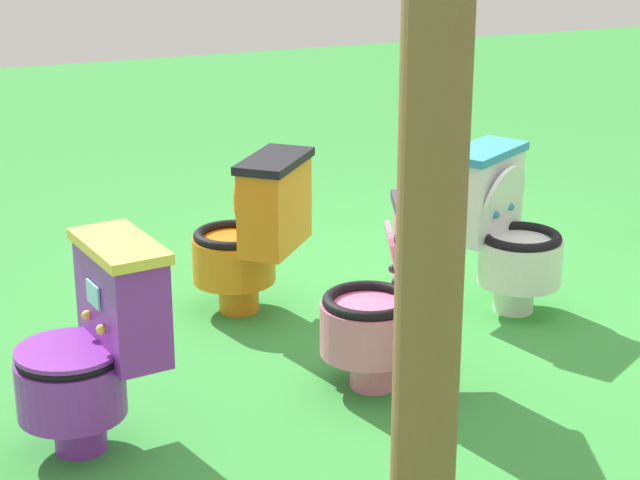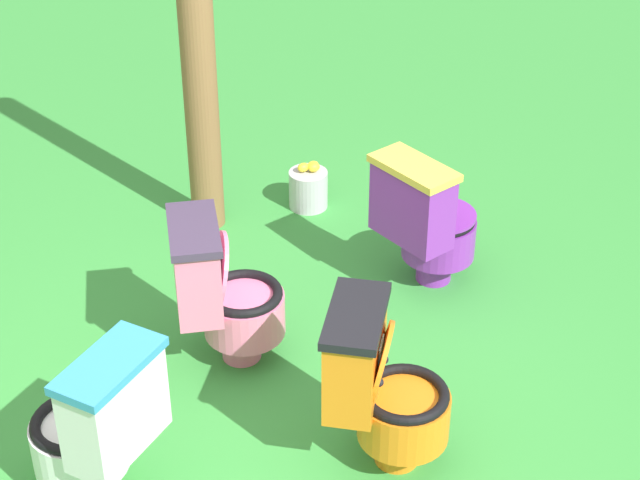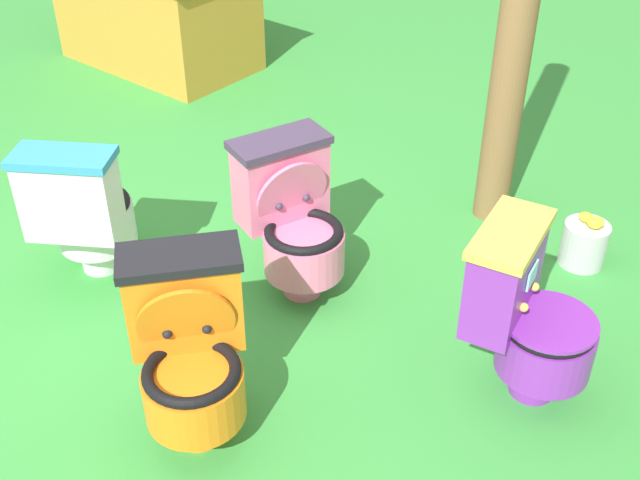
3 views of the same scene
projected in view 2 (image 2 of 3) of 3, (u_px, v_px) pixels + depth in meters
The scene contains 7 objects.
ground at pixel (200, 467), 4.31m from camera, with size 14.00×14.00×0.00m, color green.
toilet_orange at pixel (381, 387), 4.16m from camera, with size 0.63×0.63×0.73m.
toilet_pink at pixel (222, 292), 4.70m from camera, with size 0.60×0.55×0.73m.
toilet_white at pixel (95, 426), 3.97m from camera, with size 0.60×0.63×0.73m.
toilet_purple at pixel (427, 221), 5.21m from camera, with size 0.55×0.47×0.73m.
wooden_post at pixel (197, 44), 5.34m from camera, with size 0.18×0.18×2.11m, color brown.
lemon_bucket at pixel (308, 188), 6.00m from camera, with size 0.22×0.22×0.28m.
Camera 2 is at (-1.18, -2.94, 3.10)m, focal length 59.56 mm.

